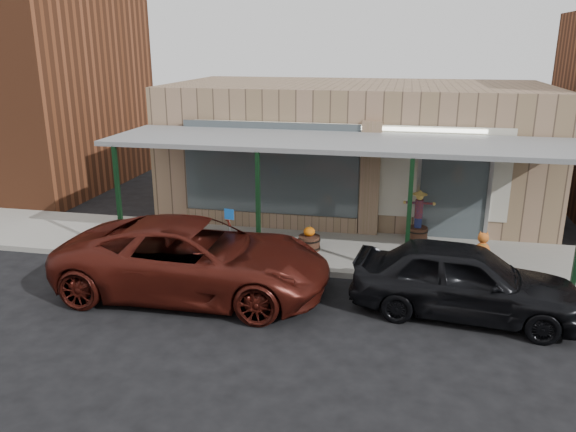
% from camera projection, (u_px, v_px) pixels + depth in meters
% --- Properties ---
extents(ground, '(120.00, 120.00, 0.00)m').
position_uv_depth(ground, '(316.00, 315.00, 11.77)').
color(ground, black).
rests_on(ground, ground).
extents(sidewalk, '(40.00, 3.20, 0.15)m').
position_uv_depth(sidewalk, '(337.00, 252.00, 15.12)').
color(sidewalk, gray).
rests_on(sidewalk, ground).
extents(storefront, '(12.00, 6.25, 4.20)m').
position_uv_depth(storefront, '(355.00, 148.00, 18.79)').
color(storefront, '#8F6F58').
rests_on(storefront, ground).
extents(awning, '(12.00, 3.00, 3.04)m').
position_uv_depth(awning, '(340.00, 144.00, 14.21)').
color(awning, slate).
rests_on(awning, ground).
extents(block_buildings_near, '(61.00, 8.00, 8.00)m').
position_uv_depth(block_buildings_near, '(420.00, 95.00, 18.87)').
color(block_buildings_near, brown).
rests_on(block_buildings_near, ground).
extents(barrel_scarecrow, '(0.86, 0.71, 1.45)m').
position_uv_depth(barrel_scarecrow, '(418.00, 223.00, 15.65)').
color(barrel_scarecrow, '#492B1D').
rests_on(barrel_scarecrow, sidewalk).
extents(barrel_pumpkin, '(0.71, 0.71, 0.68)m').
position_uv_depth(barrel_pumpkin, '(309.00, 241.00, 14.98)').
color(barrel_pumpkin, '#492B1D').
rests_on(barrel_pumpkin, sidewalk).
extents(handicap_sign, '(0.27, 0.08, 1.31)m').
position_uv_depth(handicap_sign, '(230.00, 227.00, 14.24)').
color(handicap_sign, gray).
rests_on(handicap_sign, sidewalk).
extents(parked_sedan, '(4.76, 2.35, 1.56)m').
position_uv_depth(parked_sedan, '(464.00, 280.00, 11.58)').
color(parked_sedan, black).
rests_on(parked_sedan, ground).
extents(car_maroon, '(6.11, 2.91, 1.68)m').
position_uv_depth(car_maroon, '(195.00, 258.00, 12.56)').
color(car_maroon, '#47140E').
rests_on(car_maroon, ground).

